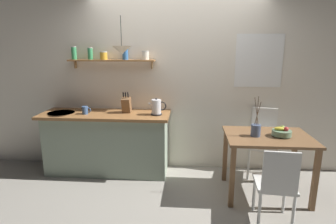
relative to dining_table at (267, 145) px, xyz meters
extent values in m
plane|color=gray|center=(-1.15, 0.16, -0.66)|extent=(14.00, 14.00, 0.00)
cube|color=silver|center=(-0.95, 0.81, 0.69)|extent=(6.80, 0.10, 2.70)
cube|color=white|center=(0.00, 0.75, 0.98)|extent=(0.65, 0.01, 0.74)
cube|color=silver|center=(0.00, 0.75, 0.98)|extent=(0.59, 0.01, 0.68)
cube|color=gray|center=(-2.15, 0.48, -0.22)|extent=(1.74, 0.52, 0.86)
cube|color=brown|center=(-2.15, 0.46, 0.23)|extent=(1.83, 0.63, 0.04)
cylinder|color=#B7BABF|center=(-2.80, 0.44, 0.24)|extent=(0.38, 0.38, 0.01)
cube|color=#9E6B3D|center=(-2.08, 0.65, 0.98)|extent=(1.24, 0.18, 0.02)
cube|color=#99754C|center=(-2.65, 0.73, 0.92)|extent=(0.02, 0.06, 0.12)
cube|color=#99754C|center=(-1.51, 0.73, 0.92)|extent=(0.02, 0.06, 0.12)
cylinder|color=#388E56|center=(-2.63, 0.65, 1.08)|extent=(0.07, 0.07, 0.17)
cylinder|color=silver|center=(-2.63, 0.65, 1.17)|extent=(0.08, 0.08, 0.01)
cylinder|color=#388E56|center=(-2.39, 0.65, 1.07)|extent=(0.07, 0.07, 0.16)
cylinder|color=silver|center=(-2.39, 0.65, 1.15)|extent=(0.07, 0.07, 0.01)
cylinder|color=gold|center=(-2.19, 0.65, 1.04)|extent=(0.10, 0.10, 0.10)
cylinder|color=silver|center=(-2.19, 0.65, 1.10)|extent=(0.11, 0.11, 0.01)
cylinder|color=#3366A3|center=(-1.88, 0.65, 1.08)|extent=(0.08, 0.08, 0.17)
cylinder|color=silver|center=(-1.88, 0.65, 1.17)|extent=(0.09, 0.09, 0.01)
cylinder|color=beige|center=(-1.59, 0.65, 1.05)|extent=(0.10, 0.10, 0.11)
cylinder|color=silver|center=(-1.59, 0.65, 1.11)|extent=(0.10, 0.10, 0.01)
cube|color=brown|center=(0.00, 0.00, 0.11)|extent=(1.02, 0.76, 0.03)
cube|color=brown|center=(-0.46, -0.33, -0.28)|extent=(0.06, 0.06, 0.75)
cube|color=brown|center=(0.46, -0.33, -0.28)|extent=(0.06, 0.06, 0.75)
cube|color=brown|center=(-0.46, 0.33, -0.28)|extent=(0.06, 0.06, 0.75)
cube|color=brown|center=(0.46, 0.33, -0.28)|extent=(0.06, 0.06, 0.75)
cube|color=silver|center=(-0.06, -0.58, -0.22)|extent=(0.42, 0.44, 0.03)
cube|color=silver|center=(-0.08, -0.77, 0.00)|extent=(0.34, 0.05, 0.42)
cylinder|color=silver|center=(0.11, -0.41, -0.45)|extent=(0.03, 0.03, 0.42)
cylinder|color=silver|center=(-0.21, -0.39, -0.45)|extent=(0.03, 0.03, 0.42)
cylinder|color=silver|center=(0.09, -0.76, -0.45)|extent=(0.03, 0.03, 0.42)
cylinder|color=silver|center=(-0.24, -0.74, -0.45)|extent=(0.03, 0.03, 0.42)
cube|color=white|center=(0.08, 0.50, -0.20)|extent=(0.48, 0.48, 0.03)
cube|color=white|center=(0.12, 0.68, 0.07)|extent=(0.35, 0.11, 0.50)
cylinder|color=white|center=(-0.12, 0.37, -0.43)|extent=(0.03, 0.03, 0.45)
cylinder|color=white|center=(0.21, 0.29, -0.43)|extent=(0.03, 0.03, 0.45)
cylinder|color=white|center=(-0.05, 0.70, -0.43)|extent=(0.03, 0.03, 0.45)
cylinder|color=white|center=(0.28, 0.62, -0.43)|extent=(0.03, 0.03, 0.45)
cylinder|color=slate|center=(0.15, -0.02, 0.13)|extent=(0.10, 0.10, 0.01)
cylinder|color=slate|center=(0.15, -0.02, 0.17)|extent=(0.23, 0.23, 0.07)
ellipsoid|color=yellow|center=(0.12, -0.02, 0.22)|extent=(0.13, 0.08, 0.04)
sphere|color=red|center=(0.19, -0.04, 0.22)|extent=(0.06, 0.06, 0.06)
sphere|color=#8EA84C|center=(0.17, 0.02, 0.22)|extent=(0.06, 0.06, 0.06)
cylinder|color=#475675|center=(-0.16, -0.04, 0.19)|extent=(0.11, 0.11, 0.14)
cylinder|color=brown|center=(-0.17, -0.04, 0.43)|extent=(0.07, 0.02, 0.33)
cylinder|color=brown|center=(-0.16, -0.04, 0.44)|extent=(0.01, 0.02, 0.35)
cylinder|color=brown|center=(-0.15, -0.03, 0.40)|extent=(0.07, 0.03, 0.28)
cylinder|color=black|center=(-1.42, 0.42, 0.26)|extent=(0.16, 0.16, 0.02)
cylinder|color=silver|center=(-1.42, 0.42, 0.36)|extent=(0.13, 0.13, 0.20)
sphere|color=black|center=(-1.42, 0.42, 0.47)|extent=(0.02, 0.02, 0.02)
cone|color=silver|center=(-1.50, 0.42, 0.40)|extent=(0.04, 0.04, 0.04)
torus|color=black|center=(-1.34, 0.42, 0.37)|extent=(0.13, 0.02, 0.13)
cube|color=brown|center=(-1.86, 0.51, 0.36)|extent=(0.12, 0.16, 0.23)
cylinder|color=black|center=(-1.89, 0.49, 0.51)|extent=(0.02, 0.03, 0.08)
cylinder|color=black|center=(-1.86, 0.49, 0.51)|extent=(0.02, 0.03, 0.08)
cylinder|color=black|center=(-1.82, 0.49, 0.51)|extent=(0.02, 0.03, 0.08)
cylinder|color=#3D5B89|center=(-2.42, 0.38, 0.30)|extent=(0.08, 0.08, 0.11)
torus|color=#3D5B89|center=(-2.37, 0.38, 0.31)|extent=(0.07, 0.01, 0.07)
cylinder|color=black|center=(-1.85, 0.33, 1.37)|extent=(0.01, 0.01, 0.37)
cone|color=beige|center=(-1.85, 0.33, 1.13)|extent=(0.26, 0.26, 0.11)
sphere|color=white|center=(-1.85, 0.33, 1.10)|extent=(0.04, 0.04, 0.04)
camera|label=1|loc=(-0.96, -3.28, 1.19)|focal=29.59mm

